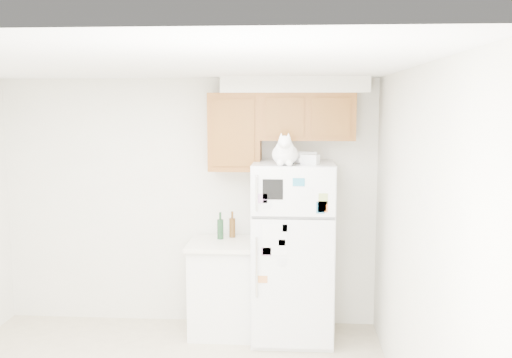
# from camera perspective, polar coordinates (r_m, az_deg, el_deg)

# --- Properties ---
(room_shell) EXTENTS (3.84, 4.04, 2.52)m
(room_shell) POSITION_cam_1_polar(r_m,az_deg,el_deg) (4.36, -9.07, -0.49)
(room_shell) COLOR silver
(room_shell) RESTS_ON ground_plane
(refrigerator) EXTENTS (0.76, 0.78, 1.70)m
(refrigerator) POSITION_cam_1_polar(r_m,az_deg,el_deg) (5.75, 3.55, -6.89)
(refrigerator) COLOR white
(refrigerator) RESTS_ON ground_plane
(base_counter) EXTENTS (0.64, 0.64, 0.92)m
(base_counter) POSITION_cam_1_polar(r_m,az_deg,el_deg) (5.97, -3.23, -10.23)
(base_counter) COLOR white
(base_counter) RESTS_ON ground_plane
(cat) EXTENTS (0.29, 0.42, 0.30)m
(cat) POSITION_cam_1_polar(r_m,az_deg,el_deg) (5.36, 2.80, 2.51)
(cat) COLOR white
(cat) RESTS_ON refrigerator
(storage_box_back) EXTENTS (0.20, 0.16, 0.10)m
(storage_box_back) POSITION_cam_1_polar(r_m,az_deg,el_deg) (5.62, 4.75, 2.09)
(storage_box_back) COLOR white
(storage_box_back) RESTS_ON refrigerator
(storage_box_front) EXTENTS (0.18, 0.16, 0.09)m
(storage_box_front) POSITION_cam_1_polar(r_m,az_deg,el_deg) (5.45, 5.19, 1.86)
(storage_box_front) COLOR white
(storage_box_front) RESTS_ON refrigerator
(bottle_green) EXTENTS (0.06, 0.06, 0.27)m
(bottle_green) POSITION_cam_1_polar(r_m,az_deg,el_deg) (5.92, -3.42, -4.46)
(bottle_green) COLOR #19381E
(bottle_green) RESTS_ON base_counter
(bottle_amber) EXTENTS (0.06, 0.06, 0.26)m
(bottle_amber) POSITION_cam_1_polar(r_m,az_deg,el_deg) (5.99, -2.28, -4.34)
(bottle_amber) COLOR #593814
(bottle_amber) RESTS_ON base_counter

